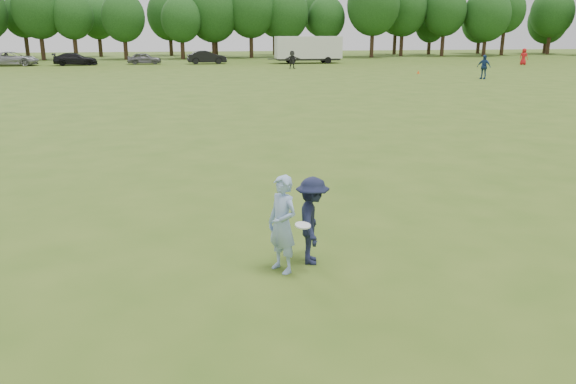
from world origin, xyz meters
name	(u,v)px	position (x,y,z in m)	size (l,w,h in m)	color
ground	(243,271)	(0.00, 0.00, 0.00)	(200.00, 200.00, 0.00)	#395818
thrower	(282,224)	(0.70, -0.08, 0.86)	(0.63, 0.41, 1.72)	#8DABDA
defender	(312,221)	(1.28, 0.19, 0.80)	(1.03, 0.59, 1.60)	#181C35
player_far_b	(484,67)	(23.69, 35.74, 0.99)	(1.17, 0.49, 1.99)	navy
player_far_c	(524,57)	(37.85, 52.68, 0.95)	(0.93, 0.60, 1.90)	red
player_far_d	(292,60)	(9.98, 50.84, 0.94)	(1.74, 0.55, 1.87)	#2A2A2A
car_c	(12,59)	(-20.66, 60.93, 0.78)	(2.59, 5.63, 1.56)	#9A9A9E
car_d	(75,59)	(-13.77, 60.64, 0.71)	(1.99, 4.89, 1.42)	black
car_e	(144,58)	(-6.04, 61.44, 0.68)	(1.59, 3.96, 1.35)	slate
car_f	(207,57)	(1.33, 60.87, 0.77)	(1.63, 4.67, 1.54)	black
field_cone	(418,72)	(20.56, 42.16, 0.15)	(0.28, 0.28, 0.30)	#E4490C
disc_in_play	(303,225)	(1.00, -0.36, 0.92)	(0.27, 0.27, 0.07)	white
cargo_trailer	(308,48)	(13.62, 60.09, 1.78)	(9.00, 2.75, 3.20)	white
treeline	(212,13)	(2.81, 76.90, 6.26)	(130.35, 18.39, 11.74)	#332114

